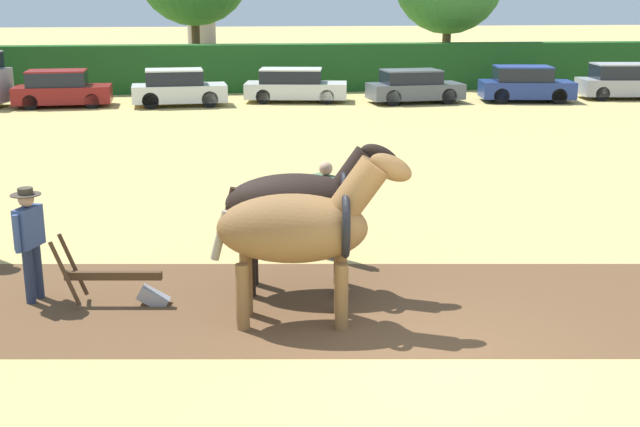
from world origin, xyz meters
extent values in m
plane|color=tan|center=(0.00, 0.00, 0.00)|extent=(240.00, 240.00, 0.00)
cube|color=#1E511E|center=(0.00, 29.96, 1.11)|extent=(66.44, 1.31, 2.23)
cylinder|color=#4C3823|center=(-3.78, 34.65, 2.13)|extent=(0.44, 0.44, 4.27)
cylinder|color=brown|center=(9.14, 32.53, 1.90)|extent=(0.44, 0.44, 3.80)
cylinder|color=gray|center=(-4.11, 63.34, 3.92)|extent=(2.44, 2.44, 7.84)
ellipsoid|color=brown|center=(-1.61, 1.57, 1.34)|extent=(2.15, 1.23, 0.94)
cylinder|color=brown|center=(-0.91, 1.76, 0.46)|extent=(0.18, 0.18, 0.93)
cylinder|color=brown|center=(-0.98, 1.22, 0.46)|extent=(0.18, 0.18, 0.93)
cylinder|color=brown|center=(-2.23, 1.92, 0.46)|extent=(0.18, 0.18, 0.93)
cylinder|color=brown|center=(-2.30, 1.38, 0.46)|extent=(0.18, 0.18, 0.93)
cylinder|color=brown|center=(-0.74, 1.47, 1.87)|extent=(0.90, 0.54, 0.95)
ellipsoid|color=brown|center=(-0.30, 1.41, 2.18)|extent=(0.71, 0.34, 0.54)
cube|color=gray|center=(-0.55, 1.44, 2.07)|extent=(0.45, 0.13, 0.59)
cylinder|color=gray|center=(-2.57, 1.69, 1.25)|extent=(0.31, 0.15, 0.71)
torus|color=black|center=(-0.89, 1.48, 1.42)|extent=(0.22, 0.96, 0.95)
ellipsoid|color=black|center=(-1.46, 2.81, 1.37)|extent=(2.20, 1.21, 0.91)
cylinder|color=black|center=(-0.75, 2.99, 0.48)|extent=(0.18, 0.18, 0.96)
cylinder|color=black|center=(-0.81, 2.46, 0.48)|extent=(0.18, 0.18, 0.96)
cylinder|color=black|center=(-2.10, 3.15, 0.48)|extent=(0.18, 0.18, 0.96)
cylinder|color=black|center=(-2.16, 2.62, 0.48)|extent=(0.18, 0.18, 0.96)
cylinder|color=black|center=(-0.57, 2.70, 1.83)|extent=(0.81, 0.52, 0.83)
ellipsoid|color=black|center=(-0.21, 2.65, 2.08)|extent=(0.71, 0.34, 0.54)
cube|color=black|center=(-0.41, 2.68, 2.02)|extent=(0.38, 0.12, 0.50)
cylinder|color=black|center=(-2.44, 2.92, 1.27)|extent=(0.31, 0.15, 0.71)
torus|color=black|center=(-0.73, 2.72, 1.44)|extent=(0.22, 0.93, 0.93)
cube|color=#4C331E|center=(-4.14, 2.50, 0.45)|extent=(1.41, 0.27, 0.12)
cube|color=#939399|center=(-3.58, 2.44, 0.10)|extent=(0.50, 0.26, 0.39)
cylinder|color=#4C331E|center=(-4.75, 2.78, 0.55)|extent=(0.40, 0.11, 0.96)
cylinder|color=#4C331E|center=(-4.80, 2.38, 0.55)|extent=(0.40, 0.11, 0.96)
cylinder|color=#28334C|center=(-5.30, 2.93, 0.42)|extent=(0.14, 0.14, 0.84)
cylinder|color=#28334C|center=(-5.38, 2.72, 0.42)|extent=(0.14, 0.14, 0.84)
cube|color=#3D5184|center=(-5.34, 2.82, 1.13)|extent=(0.36, 0.53, 0.59)
sphere|color=tan|center=(-5.34, 2.82, 1.55)|extent=(0.23, 0.23, 0.23)
cylinder|color=#3D5184|center=(-5.24, 3.09, 1.11)|extent=(0.09, 0.09, 0.56)
cylinder|color=#3D5184|center=(-5.45, 2.55, 1.11)|extent=(0.09, 0.09, 0.56)
cylinder|color=#42382D|center=(-5.34, 2.82, 1.62)|extent=(0.43, 0.43, 0.02)
cylinder|color=#42382D|center=(-5.34, 2.82, 1.67)|extent=(0.22, 0.22, 0.10)
cylinder|color=#4C4C4C|center=(-0.86, 4.39, 0.43)|extent=(0.14, 0.14, 0.85)
cylinder|color=#4C4C4C|center=(-0.73, 4.21, 0.43)|extent=(0.14, 0.14, 0.85)
cube|color=#4C6B4C|center=(-0.80, 4.30, 1.16)|extent=(0.46, 0.52, 0.60)
sphere|color=tan|center=(-0.80, 4.30, 1.58)|extent=(0.23, 0.23, 0.23)
cylinder|color=#4C6B4C|center=(-0.98, 4.54, 1.13)|extent=(0.09, 0.09, 0.57)
cylinder|color=#4C6B4C|center=(-0.62, 4.07, 1.13)|extent=(0.09, 0.09, 0.57)
cube|color=maroon|center=(-9.00, 25.38, 0.51)|extent=(3.97, 2.06, 0.69)
cube|color=black|center=(-9.20, 25.36, 1.14)|extent=(2.41, 1.78, 0.58)
cube|color=maroon|center=(-9.20, 25.36, 1.46)|extent=(2.41, 1.78, 0.06)
cylinder|color=black|center=(-7.86, 26.25, 0.30)|extent=(0.62, 0.26, 0.60)
cylinder|color=black|center=(-7.76, 24.66, 0.30)|extent=(0.62, 0.26, 0.60)
cylinder|color=black|center=(-10.25, 26.10, 0.30)|extent=(0.62, 0.26, 0.60)
cylinder|color=black|center=(-10.15, 24.51, 0.30)|extent=(0.62, 0.26, 0.60)
cube|color=silver|center=(-4.25, 25.03, 0.54)|extent=(3.96, 2.04, 0.70)
cube|color=black|center=(-4.44, 25.02, 1.17)|extent=(2.42, 1.75, 0.57)
cube|color=silver|center=(-4.44, 25.02, 1.49)|extent=(2.42, 1.75, 0.06)
cylinder|color=black|center=(-3.12, 25.89, 0.34)|extent=(0.69, 0.27, 0.67)
cylinder|color=black|center=(-3.00, 24.35, 0.34)|extent=(0.69, 0.27, 0.67)
cylinder|color=black|center=(-5.49, 25.71, 0.34)|extent=(0.69, 0.27, 0.67)
cylinder|color=black|center=(-5.38, 24.18, 0.34)|extent=(0.69, 0.27, 0.67)
cube|color=silver|center=(0.68, 25.83, 0.50)|extent=(4.57, 2.44, 0.65)
cube|color=black|center=(0.47, 25.86, 1.09)|extent=(2.82, 1.99, 0.54)
cube|color=silver|center=(0.47, 25.86, 1.39)|extent=(2.82, 1.99, 0.06)
cylinder|color=black|center=(2.13, 26.41, 0.31)|extent=(0.65, 0.31, 0.62)
cylinder|color=black|center=(1.89, 24.85, 0.31)|extent=(0.65, 0.31, 0.62)
cylinder|color=black|center=(-0.53, 26.82, 0.31)|extent=(0.65, 0.31, 0.62)
cylinder|color=black|center=(-0.77, 25.25, 0.31)|extent=(0.65, 0.31, 0.62)
cube|color=#565B66|center=(5.68, 24.82, 0.51)|extent=(4.11, 2.11, 0.65)
cube|color=black|center=(5.49, 24.80, 1.09)|extent=(2.51, 1.78, 0.52)
cube|color=#565B66|center=(5.49, 24.80, 1.38)|extent=(2.51, 1.78, 0.06)
cylinder|color=black|center=(6.83, 25.69, 0.34)|extent=(0.69, 0.29, 0.67)
cylinder|color=black|center=(6.98, 24.19, 0.34)|extent=(0.69, 0.29, 0.67)
cylinder|color=black|center=(4.39, 25.45, 0.34)|extent=(0.69, 0.29, 0.67)
cylinder|color=black|center=(4.54, 23.95, 0.34)|extent=(0.69, 0.29, 0.67)
cube|color=navy|center=(10.56, 24.68, 0.53)|extent=(4.13, 2.37, 0.70)
cube|color=black|center=(10.37, 24.70, 1.17)|extent=(2.56, 1.96, 0.58)
cube|color=navy|center=(10.37, 24.70, 1.49)|extent=(2.56, 1.96, 0.06)
cylinder|color=black|center=(11.88, 25.28, 0.33)|extent=(0.69, 0.32, 0.66)
cylinder|color=black|center=(11.64, 23.71, 0.33)|extent=(0.69, 0.32, 0.66)
cylinder|color=black|center=(9.48, 25.64, 0.33)|extent=(0.69, 0.32, 0.66)
cylinder|color=black|center=(9.25, 24.07, 0.33)|extent=(0.69, 0.32, 0.66)
cube|color=#A8A8B2|center=(15.21, 25.16, 0.53)|extent=(3.98, 2.22, 0.72)
cube|color=black|center=(15.02, 25.18, 1.19)|extent=(2.45, 1.87, 0.60)
cube|color=#A8A8B2|center=(15.02, 25.18, 1.52)|extent=(2.45, 1.87, 0.06)
cylinder|color=black|center=(14.13, 26.08, 0.31)|extent=(0.64, 0.29, 0.62)
cylinder|color=black|center=(13.95, 24.51, 0.31)|extent=(0.64, 0.29, 0.62)
camera|label=1|loc=(-2.48, -8.78, 4.35)|focal=45.00mm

